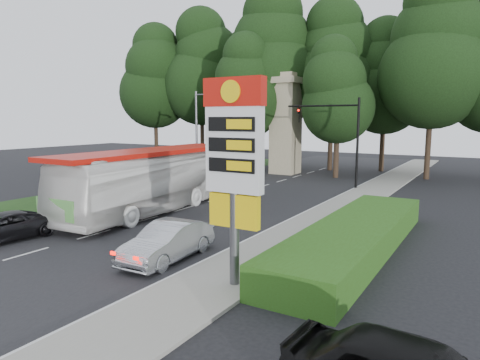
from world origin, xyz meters
The scene contains 21 objects.
ground centered at (0.00, 0.00, 0.00)m, with size 120.00×120.00×0.00m, color black.
road_surface centered at (0.00, 12.00, 0.01)m, with size 14.00×80.00×0.02m, color black.
sidewalk_right centered at (8.50, 12.00, 0.06)m, with size 3.00×80.00×0.12m, color gray.
grass_verge_left centered at (-9.50, 18.00, 0.01)m, with size 5.00×50.00×0.02m, color #193814.
hedge centered at (11.50, 8.00, 0.60)m, with size 3.00×14.00×1.20m, color #295115.
gas_station_pylon centered at (9.20, 1.99, 4.45)m, with size 2.10×0.45×6.85m.
traffic_signal_mast centered at (5.68, 24.00, 4.67)m, with size 6.10×0.35×7.20m.
streetlight_signs centered at (-6.99, 22.01, 4.44)m, with size 2.75×0.98×8.00m.
monument centered at (-2.00, 30.00, 5.10)m, with size 3.00×3.00×10.05m.
tree_far_west centered at (-22.00, 33.00, 10.68)m, with size 8.96×8.96×17.60m.
tree_west_mid centered at (-16.00, 35.00, 11.69)m, with size 9.80×9.80×19.25m.
tree_west_near centered at (-10.00, 37.00, 10.02)m, with size 8.40×8.40×16.50m.
tree_center_left centered at (-5.00, 33.00, 12.02)m, with size 10.08×10.08×19.80m.
tree_center_right centered at (1.00, 35.00, 11.02)m, with size 9.24×9.24×18.15m.
tree_east_near centered at (6.00, 37.00, 9.68)m, with size 8.12×8.12×15.95m.
tree_east_mid centered at (11.00, 33.00, 11.35)m, with size 9.52×9.52×18.70m.
tree_monument_left centered at (-6.00, 29.00, 8.68)m, with size 7.28×7.28×14.30m.
tree_monument_right centered at (3.50, 29.50, 8.01)m, with size 6.72×6.72×13.20m.
transit_bus centered at (-1.17, 9.36, 1.87)m, with size 3.15×13.45×3.75m, color white.
sedan_silver centered at (5.50, 2.99, 0.75)m, with size 1.59×4.56×1.50m, color #ABAEB3.
suv_charcoal centered at (-2.80, 1.10, 0.64)m, with size 2.13×4.62×1.28m, color black.
Camera 1 is at (16.36, -9.59, 5.57)m, focal length 32.00 mm.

